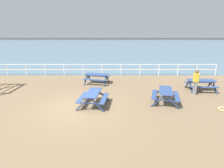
% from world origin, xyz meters
% --- Properties ---
extents(ground_plane, '(30.00, 24.00, 0.20)m').
position_xyz_m(ground_plane, '(0.00, 0.00, -0.10)').
color(ground_plane, '#846B4C').
extents(sea_band, '(142.00, 90.00, 0.01)m').
position_xyz_m(sea_band, '(0.00, 52.75, 0.00)').
color(sea_band, slate).
rests_on(sea_band, ground).
extents(distant_shoreline, '(142.00, 6.00, 1.80)m').
position_xyz_m(distant_shoreline, '(0.00, 95.75, 0.00)').
color(distant_shoreline, '#4C4C47').
rests_on(distant_shoreline, ground).
extents(seaward_railing, '(23.07, 0.07, 1.08)m').
position_xyz_m(seaward_railing, '(0.00, 7.75, 0.74)').
color(seaward_railing, white).
rests_on(seaward_railing, ground).
extents(picnic_table_near_left, '(1.89, 1.64, 0.80)m').
position_xyz_m(picnic_table_near_left, '(7.95, 3.08, 0.58)').
color(picnic_table_near_left, '#334C84').
rests_on(picnic_table_near_left, ground).
extents(picnic_table_near_right, '(2.09, 1.87, 0.80)m').
position_xyz_m(picnic_table_near_right, '(0.61, 4.98, 0.58)').
color(picnic_table_near_right, '#334C84').
rests_on(picnic_table_near_right, ground).
extents(picnic_table_mid_centre, '(1.90, 2.11, 0.80)m').
position_xyz_m(picnic_table_mid_centre, '(4.87, 0.81, 0.58)').
color(picnic_table_mid_centre, '#334C84').
rests_on(picnic_table_mid_centre, ground).
extents(picnic_table_far_left, '(1.72, 1.96, 0.80)m').
position_xyz_m(picnic_table_far_left, '(0.77, 0.41, 0.58)').
color(picnic_table_far_left, '#334C84').
rests_on(picnic_table_far_left, ground).
extents(visitor, '(0.29, 0.52, 1.66)m').
position_xyz_m(visitor, '(7.20, 2.28, 0.95)').
color(visitor, slate).
rests_on(visitor, ground).
extents(rope_coil, '(0.55, 0.55, 0.11)m').
position_xyz_m(rope_coil, '(7.63, -0.24, 0.06)').
color(rope_coil, tan).
rests_on(rope_coil, ground).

